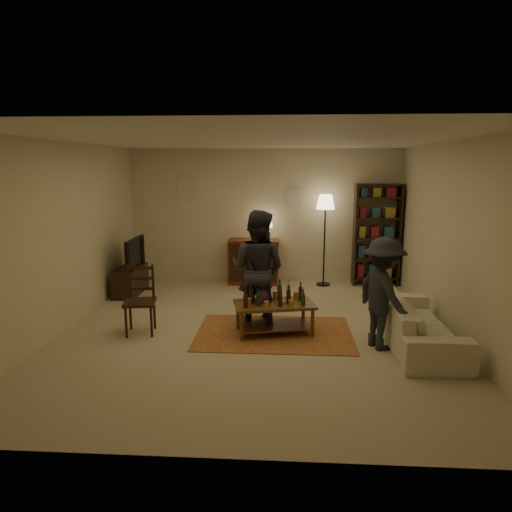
# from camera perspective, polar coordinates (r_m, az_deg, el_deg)

# --- Properties ---
(floor) EXTENTS (6.00, 6.00, 0.00)m
(floor) POSITION_cam_1_polar(r_m,az_deg,el_deg) (6.75, -0.18, -9.22)
(floor) COLOR #C6B793
(floor) RESTS_ON ground
(room_shell) EXTENTS (6.00, 6.00, 6.00)m
(room_shell) POSITION_cam_1_polar(r_m,az_deg,el_deg) (9.37, -2.98, 7.86)
(room_shell) COLOR beige
(room_shell) RESTS_ON ground
(rug) EXTENTS (2.20, 1.50, 0.01)m
(rug) POSITION_cam_1_polar(r_m,az_deg,el_deg) (6.61, 2.28, -9.59)
(rug) COLOR maroon
(rug) RESTS_ON ground
(coffee_table) EXTENTS (1.21, 0.83, 0.79)m
(coffee_table) POSITION_cam_1_polar(r_m,az_deg,el_deg) (6.49, 2.27, -6.33)
(coffee_table) COLOR brown
(coffee_table) RESTS_ON ground
(dining_chair) EXTENTS (0.49, 0.49, 0.99)m
(dining_chair) POSITION_cam_1_polar(r_m,az_deg,el_deg) (6.73, -14.27, -4.99)
(dining_chair) COLOR black
(dining_chair) RESTS_ON ground
(tv_stand) EXTENTS (0.40, 1.00, 1.06)m
(tv_stand) POSITION_cam_1_polar(r_m,az_deg,el_deg) (8.82, -15.45, -2.12)
(tv_stand) COLOR black
(tv_stand) RESTS_ON ground
(dresser) EXTENTS (1.00, 0.50, 1.36)m
(dresser) POSITION_cam_1_polar(r_m,az_deg,el_deg) (9.24, -0.27, -0.55)
(dresser) COLOR brown
(dresser) RESTS_ON ground
(bookshelf) EXTENTS (0.90, 0.34, 2.02)m
(bookshelf) POSITION_cam_1_polar(r_m,az_deg,el_deg) (9.36, 14.83, 2.71)
(bookshelf) COLOR black
(bookshelf) RESTS_ON ground
(floor_lamp) EXTENTS (0.36, 0.36, 1.81)m
(floor_lamp) POSITION_cam_1_polar(r_m,az_deg,el_deg) (9.03, 8.67, 5.91)
(floor_lamp) COLOR black
(floor_lamp) RESTS_ON ground
(sofa) EXTENTS (0.81, 2.08, 0.61)m
(sofa) POSITION_cam_1_polar(r_m,az_deg,el_deg) (6.50, 19.49, -7.83)
(sofa) COLOR beige
(sofa) RESTS_ON ground
(person_left) EXTENTS (0.65, 0.54, 1.54)m
(person_left) POSITION_cam_1_polar(r_m,az_deg,el_deg) (6.98, -0.11, -1.92)
(person_left) COLOR #28272F
(person_left) RESTS_ON ground
(person_right) EXTENTS (1.03, 0.92, 1.74)m
(person_right) POSITION_cam_1_polar(r_m,az_deg,el_deg) (6.63, 0.19, -1.73)
(person_right) COLOR #282830
(person_right) RESTS_ON ground
(person_by_sofa) EXTENTS (0.87, 1.08, 1.47)m
(person_by_sofa) POSITION_cam_1_polar(r_m,az_deg,el_deg) (6.13, 15.59, -4.55)
(person_by_sofa) COLOR #26262D
(person_by_sofa) RESTS_ON ground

